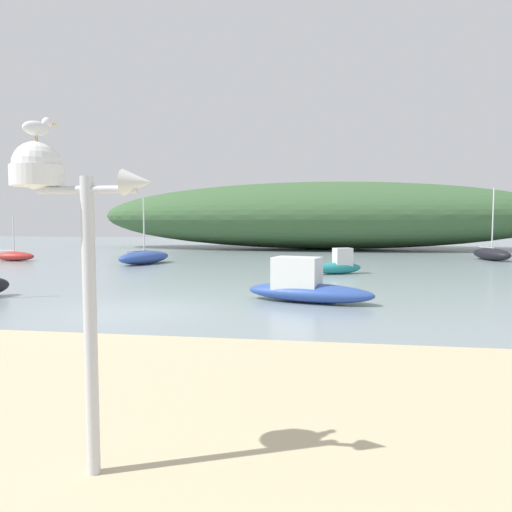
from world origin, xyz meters
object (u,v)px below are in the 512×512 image
mast_structure (58,206)px  sailboat_far_left (144,257)px  sailboat_west_reach (14,256)px  motorboat_off_point (339,265)px  sailboat_far_right (492,254)px  motorboat_near_shore (305,286)px  seagull_on_radar (38,127)px

mast_structure → sailboat_far_left: (-8.40, 22.89, -2.27)m
sailboat_west_reach → motorboat_off_point: size_ratio=1.19×
mast_structure → sailboat_far_right: (12.78, 28.89, -2.26)m
sailboat_west_reach → sailboat_far_left: sailboat_far_left is taller
sailboat_far_left → motorboat_off_point: 11.87m
sailboat_west_reach → sailboat_far_right: (30.24, 5.13, 0.10)m
sailboat_west_reach → sailboat_far_left: (9.06, -0.87, 0.09)m
mast_structure → motorboat_off_point: mast_structure is taller
mast_structure → sailboat_far_left: bearing=110.2°
motorboat_near_shore → sailboat_far_right: bearing=58.2°
sailboat_west_reach → motorboat_off_point: sailboat_west_reach is taller
sailboat_west_reach → motorboat_near_shore: 23.01m
sailboat_west_reach → sailboat_far_left: bearing=-5.5°
sailboat_west_reach → sailboat_far_right: size_ratio=0.63×
motorboat_off_point → mast_structure: bearing=-98.5°
mast_structure → sailboat_far_left: size_ratio=0.72×
sailboat_west_reach → sailboat_far_left: size_ratio=0.70×
sailboat_west_reach → motorboat_near_shore: size_ratio=0.69×
motorboat_near_shore → motorboat_off_point: (1.21, 8.25, -0.05)m
sailboat_far_left → seagull_on_radar: bearing=-70.2°
seagull_on_radar → motorboat_off_point: 19.68m
seagull_on_radar → sailboat_west_reach: 29.53m
sailboat_far_right → motorboat_off_point: sailboat_far_right is taller
motorboat_near_shore → sailboat_far_right: size_ratio=0.91×
sailboat_far_right → sailboat_far_left: bearing=-164.2°
mast_structure → sailboat_west_reach: size_ratio=1.03×
mast_structure → sailboat_west_reach: 29.58m
sailboat_west_reach → motorboat_off_point: (20.35, -4.53, 0.13)m
seagull_on_radar → mast_structure: bearing=-4.1°
mast_structure → motorboat_near_shore: bearing=81.3°
seagull_on_radar → motorboat_near_shore: 11.49m
mast_structure → seagull_on_radar: seagull_on_radar is taller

